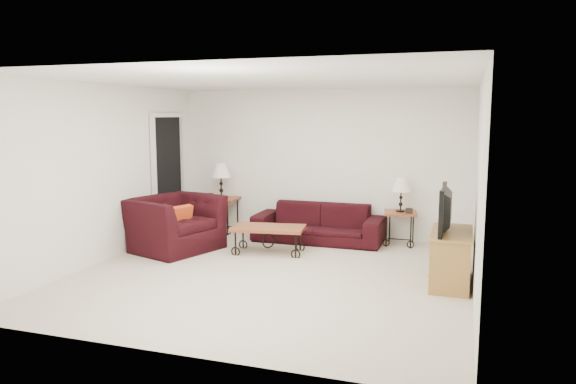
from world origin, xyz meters
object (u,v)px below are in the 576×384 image
at_px(lamp_left, 221,181).
at_px(television, 451,209).
at_px(lamp_right, 401,195).
at_px(armchair, 174,224).
at_px(sofa, 318,223).
at_px(side_table_left, 222,215).
at_px(tv_stand, 451,258).
at_px(backpack, 368,236).
at_px(side_table_right, 400,228).
at_px(coffee_table, 268,240).

bearing_deg(lamp_left, television, -24.99).
xyz_separation_m(lamp_right, armchair, (-3.27, -1.42, -0.40)).
height_order(lamp_left, television, lamp_left).
xyz_separation_m(sofa, side_table_left, (-1.83, 0.18, -0.00)).
bearing_deg(lamp_left, tv_stand, -24.87).
xyz_separation_m(lamp_right, television, (0.81, -1.84, 0.12)).
distance_m(side_table_left, backpack, 2.72).
relative_size(side_table_left, armchair, 0.48).
relative_size(armchair, television, 1.30).
height_order(sofa, tv_stand, tv_stand).
height_order(lamp_right, backpack, lamp_right).
xyz_separation_m(sofa, television, (2.12, -1.66, 0.63)).
relative_size(side_table_right, television, 0.56).
xyz_separation_m(tv_stand, backpack, (-1.28, 1.46, -0.12)).
distance_m(lamp_right, armchair, 3.59).
bearing_deg(television, backpack, -139.32).
distance_m(sofa, backpack, 0.89).
bearing_deg(television, armchair, -95.91).
bearing_deg(sofa, lamp_right, 7.84).
bearing_deg(lamp_left, coffee_table, -41.02).
bearing_deg(television, sofa, -128.04).
bearing_deg(sofa, lamp_left, 174.38).
height_order(coffee_table, armchair, armchair).
distance_m(sofa, lamp_right, 1.41).
bearing_deg(armchair, tv_stand, -77.26).
distance_m(sofa, television, 2.77).
bearing_deg(lamp_left, side_table_right, 0.00).
xyz_separation_m(coffee_table, backpack, (1.39, 0.76, -0.00)).
distance_m(lamp_left, armchair, 1.51).
relative_size(side_table_right, lamp_left, 0.89).
height_order(lamp_right, coffee_table, lamp_right).
xyz_separation_m(sofa, coffee_table, (-0.52, -0.96, -0.10)).
relative_size(side_table_left, backpack, 1.52).
height_order(sofa, television, television).
bearing_deg(lamp_right, side_table_right, 0.00).
distance_m(sofa, coffee_table, 1.09).
distance_m(sofa, lamp_left, 1.94).
bearing_deg(sofa, television, -38.04).
xyz_separation_m(side_table_right, television, (0.81, -1.84, 0.66)).
bearing_deg(backpack, lamp_left, -165.12).
distance_m(side_table_right, lamp_left, 3.20).
bearing_deg(backpack, television, -26.43).
bearing_deg(backpack, coffee_table, -128.42).
relative_size(side_table_right, coffee_table, 0.50).
relative_size(lamp_left, coffee_table, 0.57).
height_order(side_table_left, armchair, armchair).
bearing_deg(lamp_right, tv_stand, -65.61).
bearing_deg(tv_stand, backpack, 131.13).
bearing_deg(coffee_table, side_table_left, 138.98).
xyz_separation_m(side_table_left, side_table_right, (3.14, 0.00, -0.03)).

